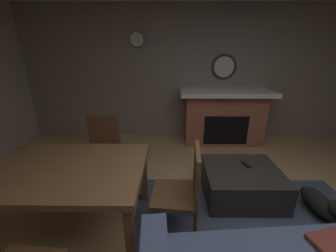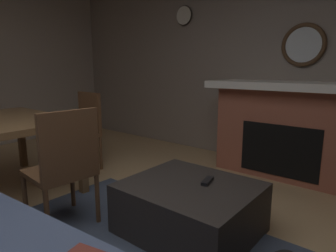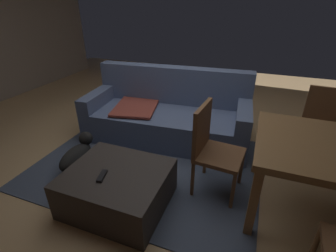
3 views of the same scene
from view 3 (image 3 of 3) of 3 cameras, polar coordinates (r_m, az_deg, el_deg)
floor at (r=3.26m, az=-0.33°, el=-6.25°), size 9.04×9.04×0.00m
area_rug at (r=3.06m, az=-4.47°, el=-8.70°), size 2.60×2.00×0.01m
couch at (r=3.52m, az=-0.07°, el=2.49°), size 2.29×1.10×0.95m
ottoman_coffee_table at (r=2.49m, az=-11.49°, el=-13.82°), size 0.93×0.80×0.38m
tv_remote at (r=2.33m, az=-15.01°, el=-11.07°), size 0.09×0.17×0.02m
dining_chair_west at (r=2.47m, az=10.01°, el=-4.37°), size 0.48×0.48×0.93m
dining_chair_north at (r=3.33m, az=32.19°, el=0.27°), size 0.47×0.47×0.93m
small_dog at (r=3.11m, az=-20.20°, el=-6.03°), size 0.25×0.57×0.31m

